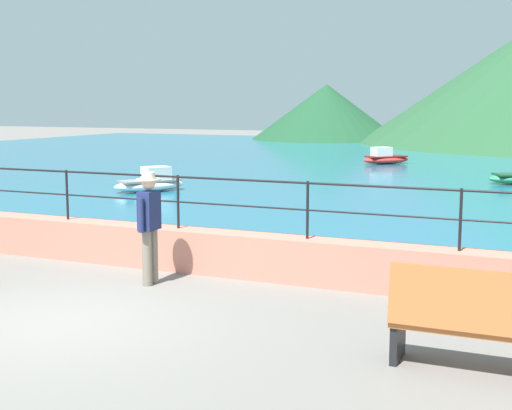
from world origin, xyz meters
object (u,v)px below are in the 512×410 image
(person_walking, at_px, (149,222))
(boat_0, at_px, (151,183))
(boat_2, at_px, (385,158))
(bench_far, at_px, (473,321))

(person_walking, xyz_separation_m, boat_0, (-6.04, 9.66, -0.65))
(person_walking, height_order, boat_2, person_walking)
(boat_0, xyz_separation_m, boat_2, (4.35, 12.90, 0.00))
(bench_far, distance_m, boat_0, 15.94)
(person_walking, distance_m, boat_0, 11.41)
(bench_far, relative_size, person_walking, 0.97)
(person_walking, height_order, boat_0, person_walking)
(person_walking, bearing_deg, bench_far, -19.75)
(bench_far, height_order, person_walking, person_walking)
(boat_0, bearing_deg, person_walking, -57.96)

